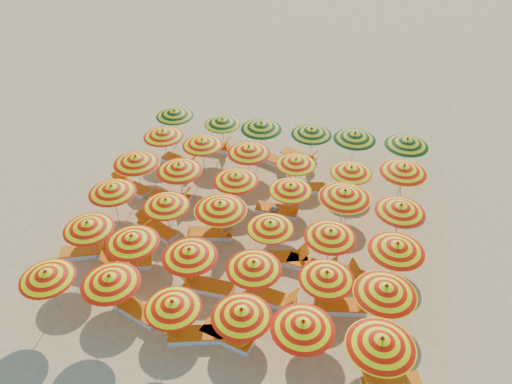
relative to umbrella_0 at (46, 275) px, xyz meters
The scene contains 60 objects.
ground 7.57m from the umbrella_0, 46.49° to the left, with size 120.00×120.00×0.00m, color #DBB161.
umbrella_0 is the anchor object (origin of this frame).
umbrella_1 2.07m from the umbrella_0, ahead, with size 1.99×1.99×1.96m.
umbrella_2 4.22m from the umbrella_0, ahead, with size 1.94×1.94×1.81m.
umbrella_3 6.28m from the umbrella_0, ahead, with size 2.12×2.12×1.90m.
umbrella_4 8.06m from the umbrella_0, ahead, with size 2.43×2.43×1.96m.
umbrella_5 10.20m from the umbrella_0, ahead, with size 2.56×2.56×2.05m.
umbrella_6 2.37m from the umbrella_0, 89.26° to the left, with size 2.26×2.26×1.88m.
umbrella_7 2.83m from the umbrella_0, 49.33° to the left, with size 2.26×2.26×1.92m.
umbrella_8 4.45m from the umbrella_0, 27.51° to the left, with size 1.96×1.96×1.96m.
umbrella_9 6.45m from the umbrella_0, 19.38° to the left, with size 2.06×2.06×1.91m.
umbrella_10 8.71m from the umbrella_0, 15.91° to the left, with size 1.93×1.93×1.86m.
umbrella_11 10.39m from the umbrella_0, 12.02° to the left, with size 1.99×1.99×2.04m.
umbrella_12 4.42m from the umbrella_0, 92.22° to the left, with size 2.34×2.34×1.92m.
umbrella_13 4.79m from the umbrella_0, 64.10° to the left, with size 1.82×1.82×1.84m.
umbrella_14 6.11m from the umbrella_0, 47.14° to the left, with size 2.40×2.40×2.05m.
umbrella_15 7.41m from the umbrella_0, 34.89° to the left, with size 1.91×1.91×1.78m.
umbrella_16 9.22m from the umbrella_0, 27.52° to the left, with size 2.00×2.00×1.91m.
umbrella_17 11.16m from the umbrella_0, 21.70° to the left, with size 1.94×1.94×2.02m.
umbrella_18 6.33m from the umbrella_0, 91.03° to the left, with size 2.46×2.46×2.03m.
umbrella_19 6.61m from the umbrella_0, 74.64° to the left, with size 2.03×2.03×1.98m.
umbrella_20 7.63m from the umbrella_0, 57.40° to the left, with size 2.08×2.08×1.91m.
umbrella_21 9.07m from the umbrella_0, 46.27° to the left, with size 2.07×2.07×1.78m.
umbrella_22 10.52m from the umbrella_0, 37.47° to the left, with size 2.40×2.40×2.07m.
umbrella_23 12.14m from the umbrella_0, 31.22° to the left, with size 2.41×2.41×1.92m.
umbrella_24 8.70m from the umbrella_0, 90.05° to the left, with size 1.94×1.94×1.90m.
umbrella_25 8.74m from the umbrella_0, 77.41° to the left, with size 2.08×2.08×1.87m.
umbrella_26 9.33m from the umbrella_0, 64.32° to the left, with size 2.21×2.21×1.96m.
umbrella_27 10.33m from the umbrella_0, 53.89° to the left, with size 2.18×2.18×1.77m.
umbrella_28 11.82m from the umbrella_0, 45.00° to the left, with size 1.84×1.84×1.78m.
umbrella_29 13.50m from the umbrella_0, 39.95° to the left, with size 2.01×2.01×2.05m.
umbrella_30 10.56m from the umbrella_0, 91.48° to the left, with size 1.77×1.77×1.88m.
umbrella_31 10.80m from the umbrella_0, 78.76° to the left, with size 2.21×2.21×1.77m.
umbrella_32 11.15m from the umbrella_0, 68.84° to the left, with size 1.95×1.95×1.99m.
umbrella_33 12.35m from the umbrella_0, 59.44° to the left, with size 2.42×2.42×1.93m.
umbrella_34 13.48m from the umbrella_0, 52.64° to the left, with size 1.88×1.88×1.97m.
umbrella_35 14.96m from the umbrella_0, 46.03° to the left, with size 2.19×2.19×2.01m.
lounger_0 3.00m from the umbrella_0, 12.28° to the left, with size 1.83×1.05×0.69m.
lounger_1 4.95m from the umbrella_0, ahead, with size 1.83×1.12×0.69m.
lounger_2 5.97m from the umbrella_0, ahead, with size 1.81×0.90×0.69m.
lounger_4 2.91m from the umbrella_0, 100.91° to the left, with size 1.82×1.23×0.69m.
lounger_5 3.05m from the umbrella_0, 62.16° to the left, with size 1.82×1.20×0.69m.
lounger_6 5.16m from the umbrella_0, 25.84° to the left, with size 1.75×0.63×0.69m.
lounger_7 7.21m from the umbrella_0, 18.66° to the left, with size 1.78×0.74×0.69m.
lounger_8 9.45m from the umbrella_0, 15.91° to the left, with size 1.82×0.97×0.69m.
lounger_9 4.84m from the umbrella_0, 71.02° to the left, with size 1.82×1.18×0.69m.
lounger_10 6.12m from the umbrella_0, 52.05° to the left, with size 1.82×1.01×0.69m.
lounger_11 8.02m from the umbrella_0, 32.13° to the left, with size 1.83×1.11×0.69m.
lounger_12 8.82m from the umbrella_0, 27.95° to the left, with size 1.79×0.77×0.69m.
lounger_13 10.63m from the umbrella_0, 21.84° to the left, with size 1.81×0.90×0.69m.
lounger_14 6.72m from the umbrella_0, 96.21° to the left, with size 1.83×1.05×0.69m.
lounger_15 6.58m from the umbrella_0, 78.76° to the left, with size 1.74×0.59×0.69m.
lounger_16 8.99m from the umbrella_0, 49.41° to the left, with size 1.73×0.59×0.69m.
lounger_17 9.01m from the umbrella_0, 86.20° to the left, with size 1.82×0.97×0.69m.
lounger_18 10.86m from the umbrella_0, 52.24° to the left, with size 1.83×1.04×0.69m.
lounger_19 10.66m from the umbrella_0, 81.27° to the left, with size 1.77×0.70×0.69m.
lounger_20 11.30m from the umbrella_0, 65.63° to the left, with size 1.83×1.10×0.69m.
lounger_21 12.31m from the umbrella_0, 61.79° to the left, with size 1.83×1.11×0.69m.
beachgoer_b 8.23m from the umbrella_0, 43.44° to the left, with size 0.64×0.50×1.31m, color tan.
beachgoer_a 6.49m from the umbrella_0, 47.89° to the left, with size 0.55×0.36×1.52m, color tan.
Camera 1 is at (4.11, -13.74, 13.18)m, focal length 35.00 mm.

